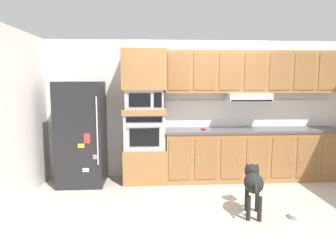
{
  "coord_description": "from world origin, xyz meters",
  "views": [
    {
      "loc": [
        -0.91,
        -4.52,
        1.78
      ],
      "look_at": [
        -0.62,
        0.04,
        1.18
      ],
      "focal_mm": 32.52,
      "sensor_mm": 36.0,
      "label": 1
    }
  ],
  "objects_px": {
    "built_in_oven": "(145,131)",
    "refrigerator": "(81,133)",
    "dog_food_bowl": "(297,216)",
    "screwdriver": "(204,129)",
    "dog": "(253,182)",
    "microwave": "(144,99)"
  },
  "relations": [
    {
      "from": "dog",
      "to": "dog_food_bowl",
      "type": "xyz_separation_m",
      "value": [
        0.53,
        -0.18,
        -0.4
      ]
    },
    {
      "from": "dog",
      "to": "built_in_oven",
      "type": "bearing_deg",
      "value": 59.14
    },
    {
      "from": "microwave",
      "to": "dog_food_bowl",
      "type": "height_order",
      "value": "microwave"
    },
    {
      "from": "screwdriver",
      "to": "dog",
      "type": "distance_m",
      "value": 1.53
    },
    {
      "from": "refrigerator",
      "to": "dog",
      "type": "relative_size",
      "value": 2.21
    },
    {
      "from": "microwave",
      "to": "dog_food_bowl",
      "type": "bearing_deg",
      "value": -39.26
    },
    {
      "from": "screwdriver",
      "to": "dog_food_bowl",
      "type": "height_order",
      "value": "screwdriver"
    },
    {
      "from": "microwave",
      "to": "dog_food_bowl",
      "type": "relative_size",
      "value": 3.22
    },
    {
      "from": "microwave",
      "to": "refrigerator",
      "type": "bearing_deg",
      "value": -176.41
    },
    {
      "from": "dog_food_bowl",
      "to": "refrigerator",
      "type": "bearing_deg",
      "value": 153.06
    },
    {
      "from": "dog_food_bowl",
      "to": "microwave",
      "type": "bearing_deg",
      "value": 140.74
    },
    {
      "from": "microwave",
      "to": "dog",
      "type": "height_order",
      "value": "microwave"
    },
    {
      "from": "microwave",
      "to": "screwdriver",
      "type": "bearing_deg",
      "value": -3.53
    },
    {
      "from": "built_in_oven",
      "to": "dog_food_bowl",
      "type": "distance_m",
      "value": 2.71
    },
    {
      "from": "dog",
      "to": "microwave",
      "type": "bearing_deg",
      "value": 59.13
    },
    {
      "from": "screwdriver",
      "to": "dog_food_bowl",
      "type": "bearing_deg",
      "value": -58.56
    },
    {
      "from": "screwdriver",
      "to": "dog",
      "type": "bearing_deg",
      "value": -73.04
    },
    {
      "from": "built_in_oven",
      "to": "refrigerator",
      "type": "bearing_deg",
      "value": -176.41
    },
    {
      "from": "dog_food_bowl",
      "to": "screwdriver",
      "type": "bearing_deg",
      "value": 121.44
    },
    {
      "from": "refrigerator",
      "to": "built_in_oven",
      "type": "bearing_deg",
      "value": 3.59
    },
    {
      "from": "built_in_oven",
      "to": "microwave",
      "type": "distance_m",
      "value": 0.56
    },
    {
      "from": "refrigerator",
      "to": "dog",
      "type": "xyz_separation_m",
      "value": [
        2.54,
        -1.38,
        -0.44
      ]
    }
  ]
}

